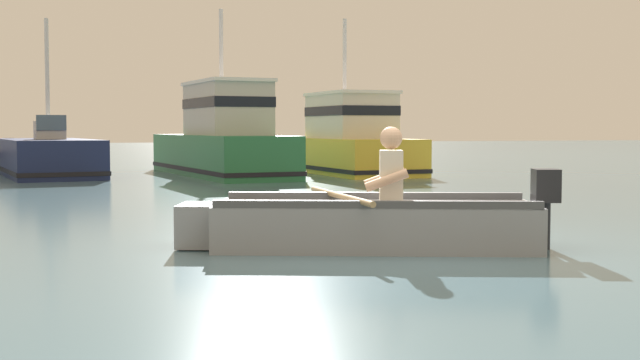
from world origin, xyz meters
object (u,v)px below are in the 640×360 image
(rowboat_with_person, at_px, (368,222))
(moored_boat_navy, at_px, (48,158))
(moored_boat_green, at_px, (222,141))
(moored_boat_yellow, at_px, (345,143))

(rowboat_with_person, distance_m, moored_boat_navy, 14.23)
(moored_boat_navy, relative_size, moored_boat_green, 0.74)
(rowboat_with_person, height_order, moored_boat_green, moored_boat_green)
(moored_boat_green, relative_size, moored_boat_yellow, 1.09)
(moored_boat_navy, relative_size, moored_boat_yellow, 0.81)
(rowboat_with_person, bearing_deg, moored_boat_yellow, 72.99)
(moored_boat_yellow, bearing_deg, rowboat_with_person, -107.01)
(moored_boat_green, bearing_deg, moored_boat_yellow, 5.05)
(rowboat_with_person, height_order, moored_boat_navy, moored_boat_navy)
(rowboat_with_person, bearing_deg, moored_boat_green, 86.53)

